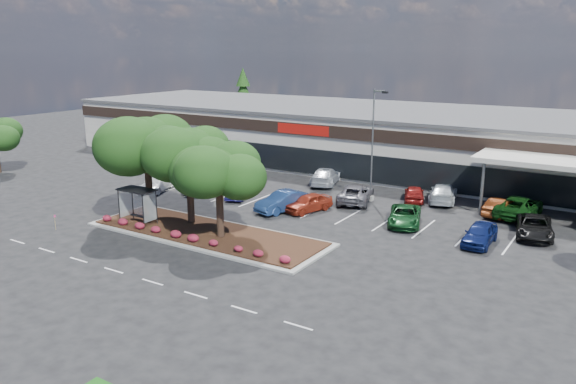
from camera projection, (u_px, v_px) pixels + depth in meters
The scene contains 29 objects.
ground at pixel (190, 258), 35.25m from camera, with size 160.00×160.00×0.00m, color black.
retail_store at pixel (396, 138), 62.20m from camera, with size 80.40×25.20×6.25m.
landscape_island at pixel (207, 233), 39.53m from camera, with size 18.00×6.00×0.26m.
lane_markings at pixel (279, 216), 43.86m from camera, with size 33.12×20.06×0.01m.
shrub_row at pixel (186, 236), 37.71m from camera, with size 17.00×0.80×0.50m, color maroon, non-canonical shape.
bus_shelter at pixel (139, 196), 40.97m from camera, with size 2.75×1.55×2.59m.
island_tree_west at pixel (148, 166), 42.03m from camera, with size 7.20×7.20×7.89m, color black, non-canonical shape.
island_tree_mid at pixel (189, 173), 40.86m from camera, with size 6.60×6.60×7.32m, color black, non-canonical shape.
island_tree_east at pixel (219, 190), 37.67m from camera, with size 5.80×5.80×6.50m, color black, non-canonical shape.
conifer_north_west at pixel (243, 100), 87.20m from camera, with size 4.40×4.40×10.00m, color black.
person_waiting at pixel (147, 210), 41.58m from camera, with size 0.62×0.41×1.70m, color #594C47.
light_pole at pixel (373, 153), 47.43m from camera, with size 1.39×0.84×9.51m.
survey_stake at pixel (55, 220), 40.45m from camera, with size 0.08×0.14×1.14m.
car_0 at pixel (157, 183), 51.73m from camera, with size 1.97×4.85×1.41m, color white.
car_1 at pixel (209, 184), 51.23m from camera, with size 2.18×5.37×1.56m, color silver.
car_2 at pixel (238, 190), 49.30m from camera, with size 1.48×4.24×1.40m, color navy.
car_3 at pixel (283, 201), 45.15m from camera, with size 1.71×4.91×1.62m, color navy.
car_4 at pixel (309, 203), 45.07m from camera, with size 1.72×4.27×1.45m, color #9F301A.
car_6 at pixel (405, 216), 41.73m from camera, with size 2.26×4.91×1.36m, color #13461D.
car_7 at pixel (480, 234), 37.48m from camera, with size 1.73×4.31×1.47m, color #0E1B53.
car_8 at pixel (534, 227), 39.06m from camera, with size 2.36×5.11×1.42m, color black.
car_9 at pixel (208, 167), 58.25m from camera, with size 2.63×5.71×1.59m, color navy.
car_10 at pixel (240, 174), 55.56m from camera, with size 2.37×5.14×1.43m, color slate.
car_11 at pixel (326, 176), 54.10m from camera, with size 2.24×5.52×1.60m, color #B6BBC4.
car_12 at pixel (356, 193), 47.81m from camera, with size 2.54×5.51×1.53m, color slate.
car_13 at pixel (414, 193), 48.13m from camera, with size 1.62×4.02×1.37m, color maroon.
car_14 at pixel (443, 193), 47.94m from camera, with size 2.15×5.30×1.54m, color #B6BEC4.
car_15 at pixel (501, 207), 43.99m from camera, with size 1.51×4.33×1.43m, color maroon.
car_16 at pixel (519, 207), 43.66m from camera, with size 2.71×5.88×1.63m, color #134815.
Camera 1 is at (22.92, -24.69, 12.76)m, focal length 35.00 mm.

